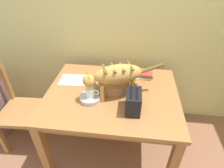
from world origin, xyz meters
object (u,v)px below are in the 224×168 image
wooden_chair_near (17,110)px  magazine (74,80)px  dining_table (112,100)px  book_stack (144,75)px  wicker_basket (112,82)px  saucer_bowl (90,98)px  cat (116,75)px  coffee_mug (90,92)px  toaster (133,101)px

wooden_chair_near → magazine: bearing=106.4°
dining_table → book_stack: bearing=45.9°
wicker_basket → wooden_chair_near: bearing=-171.4°
saucer_bowl → book_stack: 0.63m
magazine → dining_table: bearing=-24.9°
cat → magazine: cat is taller
coffee_mug → magazine: (-0.23, 0.28, -0.08)m
dining_table → toaster: 0.33m
saucer_bowl → wooden_chair_near: (-0.81, 0.07, -0.30)m
saucer_bowl → magazine: (-0.23, 0.28, -0.02)m
cat → magazine: 0.53m
book_stack → toaster: 0.51m
saucer_bowl → book_stack: (0.47, 0.42, 0.01)m
dining_table → wicker_basket: 0.17m
magazine → wicker_basket: wicker_basket is taller
saucer_bowl → toaster: 0.38m
toaster → wicker_basket: bearing=124.7°
cat → toaster: size_ratio=3.32×
dining_table → coffee_mug: coffee_mug is taller
cat → saucer_bowl: cat is taller
wooden_chair_near → saucer_bowl: bearing=81.9°
dining_table → magazine: size_ratio=4.23×
saucer_bowl → coffee_mug: coffee_mug is taller
saucer_bowl → magazine: size_ratio=0.66×
coffee_mug → wicker_basket: size_ratio=0.36×
wicker_basket → wooden_chair_near: 1.04m
saucer_bowl → wicker_basket: (0.17, 0.22, 0.03)m
magazine → wicker_basket: (0.39, -0.06, 0.05)m
dining_table → magazine: bearing=158.3°
saucer_bowl → magazine: 0.36m
magazine → cat: bearing=-27.7°
cat → book_stack: bearing=-57.0°
wicker_basket → book_stack: bearing=34.0°
coffee_mug → wicker_basket: coffee_mug is taller
cat → coffee_mug: (-0.21, -0.08, -0.14)m
dining_table → toaster: bearing=-45.3°
saucer_bowl → wicker_basket: wicker_basket is taller
coffee_mug → book_stack: 0.63m
saucer_bowl → dining_table: bearing=33.7°
dining_table → wooden_chair_near: bearing=-177.2°
book_stack → wicker_basket: size_ratio=0.57×
book_stack → wicker_basket: wicker_basket is taller
saucer_bowl → coffee_mug: bearing=-0.0°
coffee_mug → magazine: 0.37m
toaster → cat: bearing=135.1°
saucer_bowl → wooden_chair_near: wooden_chair_near is taller
toaster → saucer_bowl: bearing=167.7°
wicker_basket → saucer_bowl: bearing=-127.5°
cat → saucer_bowl: 0.30m
book_stack → wooden_chair_near: 1.36m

